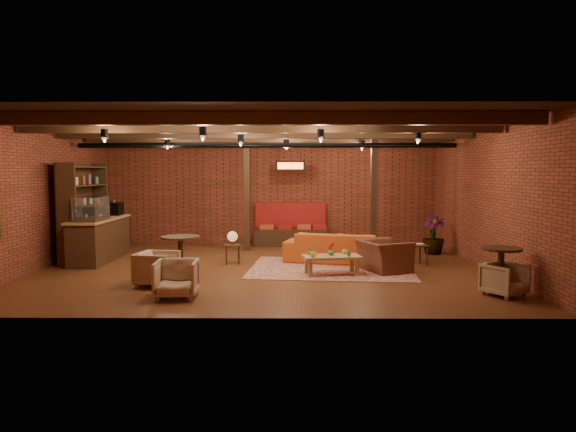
{
  "coord_description": "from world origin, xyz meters",
  "views": [
    {
      "loc": [
        0.64,
        -11.52,
        2.2
      ],
      "look_at": [
        0.55,
        0.2,
        1.17
      ],
      "focal_mm": 32.0,
      "sensor_mm": 36.0,
      "label": 1
    }
  ],
  "objects_px": {
    "side_table_lamp": "(232,239)",
    "round_table_left": "(181,249)",
    "armchair_far": "(504,278)",
    "armchair_b": "(176,277)",
    "armchair_a": "(157,267)",
    "coffee_table": "(331,258)",
    "armchair_right": "(384,251)",
    "plant_tall": "(434,198)",
    "side_table_book": "(417,246)",
    "sofa": "(337,247)",
    "round_table_right": "(501,263)"
  },
  "relations": [
    {
      "from": "sofa",
      "to": "armchair_right",
      "type": "height_order",
      "value": "armchair_right"
    },
    {
      "from": "round_table_left",
      "to": "armchair_right",
      "type": "bearing_deg",
      "value": 6.39
    },
    {
      "from": "armchair_a",
      "to": "armchair_right",
      "type": "distance_m",
      "value": 4.83
    },
    {
      "from": "round_table_right",
      "to": "armchair_b",
      "type": "bearing_deg",
      "value": -176.62
    },
    {
      "from": "armchair_b",
      "to": "armchair_far",
      "type": "height_order",
      "value": "armchair_b"
    },
    {
      "from": "side_table_book",
      "to": "round_table_right",
      "type": "distance_m",
      "value": 2.93
    },
    {
      "from": "armchair_right",
      "to": "armchair_far",
      "type": "height_order",
      "value": "armchair_right"
    },
    {
      "from": "side_table_lamp",
      "to": "armchair_a",
      "type": "bearing_deg",
      "value": -116.49
    },
    {
      "from": "side_table_book",
      "to": "plant_tall",
      "type": "relative_size",
      "value": 0.17
    },
    {
      "from": "armchair_a",
      "to": "armchair_right",
      "type": "bearing_deg",
      "value": -63.34
    },
    {
      "from": "round_table_left",
      "to": "armchair_far",
      "type": "bearing_deg",
      "value": -15.59
    },
    {
      "from": "sofa",
      "to": "armchair_a",
      "type": "bearing_deg",
      "value": 48.74
    },
    {
      "from": "side_table_lamp",
      "to": "round_table_left",
      "type": "xyz_separation_m",
      "value": [
        -0.92,
        -1.44,
        -0.02
      ]
    },
    {
      "from": "armchair_far",
      "to": "plant_tall",
      "type": "distance_m",
      "value": 4.73
    },
    {
      "from": "round_table_left",
      "to": "armchair_b",
      "type": "xyz_separation_m",
      "value": [
        0.33,
        -1.86,
        -0.2
      ]
    },
    {
      "from": "armchair_far",
      "to": "coffee_table",
      "type": "bearing_deg",
      "value": 115.87
    },
    {
      "from": "round_table_right",
      "to": "coffee_table",
      "type": "bearing_deg",
      "value": 150.57
    },
    {
      "from": "armchair_a",
      "to": "armchair_far",
      "type": "height_order",
      "value": "armchair_a"
    },
    {
      "from": "plant_tall",
      "to": "armchair_far",
      "type": "bearing_deg",
      "value": -90.0
    },
    {
      "from": "side_table_book",
      "to": "plant_tall",
      "type": "distance_m",
      "value": 2.08
    },
    {
      "from": "armchair_b",
      "to": "armchair_right",
      "type": "height_order",
      "value": "armchair_right"
    },
    {
      "from": "side_table_book",
      "to": "side_table_lamp",
      "type": "bearing_deg",
      "value": 177.99
    },
    {
      "from": "side_table_lamp",
      "to": "armchair_b",
      "type": "relative_size",
      "value": 1.07
    },
    {
      "from": "sofa",
      "to": "side_table_book",
      "type": "height_order",
      "value": "sofa"
    },
    {
      "from": "side_table_lamp",
      "to": "round_table_right",
      "type": "bearing_deg",
      "value": -29.78
    },
    {
      "from": "sofa",
      "to": "round_table_right",
      "type": "relative_size",
      "value": 2.99
    },
    {
      "from": "coffee_table",
      "to": "plant_tall",
      "type": "bearing_deg",
      "value": 43.18
    },
    {
      "from": "coffee_table",
      "to": "side_table_lamp",
      "type": "xyz_separation_m",
      "value": [
        -2.25,
        1.31,
        0.22
      ]
    },
    {
      "from": "armchair_b",
      "to": "side_table_lamp",
      "type": "bearing_deg",
      "value": 77.08
    },
    {
      "from": "armchair_b",
      "to": "side_table_book",
      "type": "bearing_deg",
      "value": 29.85
    },
    {
      "from": "armchair_a",
      "to": "coffee_table",
      "type": "bearing_deg",
      "value": -63.24
    },
    {
      "from": "round_table_right",
      "to": "armchair_far",
      "type": "distance_m",
      "value": 0.3
    },
    {
      "from": "sofa",
      "to": "side_table_lamp",
      "type": "bearing_deg",
      "value": 18.19
    },
    {
      "from": "round_table_left",
      "to": "plant_tall",
      "type": "xyz_separation_m",
      "value": [
        6.1,
        2.87,
        0.94
      ]
    },
    {
      "from": "armchair_right",
      "to": "side_table_book",
      "type": "height_order",
      "value": "armchair_right"
    },
    {
      "from": "armchair_b",
      "to": "plant_tall",
      "type": "relative_size",
      "value": 0.24
    },
    {
      "from": "sofa",
      "to": "coffee_table",
      "type": "xyz_separation_m",
      "value": [
        -0.27,
        -1.48,
        0.0
      ]
    },
    {
      "from": "side_table_book",
      "to": "plant_tall",
      "type": "xyz_separation_m",
      "value": [
        0.83,
        1.59,
        1.05
      ]
    },
    {
      "from": "round_table_left",
      "to": "armchair_a",
      "type": "xyz_separation_m",
      "value": [
        -0.26,
        -0.93,
        -0.2
      ]
    },
    {
      "from": "coffee_table",
      "to": "armchair_right",
      "type": "relative_size",
      "value": 1.21
    },
    {
      "from": "plant_tall",
      "to": "armchair_a",
      "type": "bearing_deg",
      "value": -149.07
    },
    {
      "from": "side_table_book",
      "to": "armchair_far",
      "type": "height_order",
      "value": "armchair_far"
    },
    {
      "from": "round_table_right",
      "to": "plant_tall",
      "type": "relative_size",
      "value": 0.28
    },
    {
      "from": "coffee_table",
      "to": "round_table_left",
      "type": "bearing_deg",
      "value": -177.68
    },
    {
      "from": "coffee_table",
      "to": "side_table_book",
      "type": "relative_size",
      "value": 2.44
    },
    {
      "from": "round_table_left",
      "to": "armchair_right",
      "type": "relative_size",
      "value": 0.8
    },
    {
      "from": "side_table_lamp",
      "to": "plant_tall",
      "type": "distance_m",
      "value": 5.45
    },
    {
      "from": "side_table_lamp",
      "to": "round_table_right",
      "type": "relative_size",
      "value": 0.93
    },
    {
      "from": "round_table_left",
      "to": "plant_tall",
      "type": "height_order",
      "value": "plant_tall"
    },
    {
      "from": "round_table_left",
      "to": "armchair_far",
      "type": "relative_size",
      "value": 1.32
    }
  ]
}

